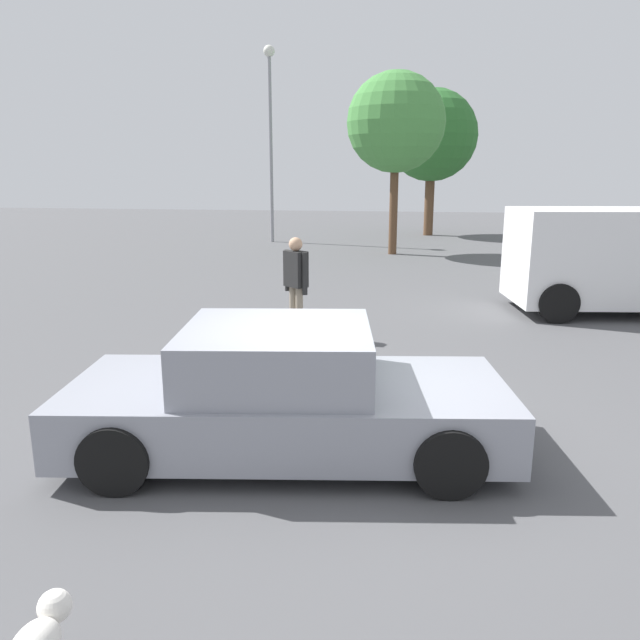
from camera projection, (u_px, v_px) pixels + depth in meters
name	position (u px, v px, depth m)	size (l,w,h in m)	color
ground_plane	(329.00, 444.00, 6.38)	(80.00, 80.00, 0.00)	#515154
sedan_foreground	(285.00, 396.00, 6.09)	(4.54, 2.42, 1.31)	gray
dog	(39.00, 640.00, 3.33)	(0.28, 0.63, 0.43)	white
pedestrian	(296.00, 278.00, 10.44)	(0.46, 0.44, 1.71)	gray
light_post_near	(270.00, 115.00, 24.02)	(0.44, 0.44, 7.57)	gray
tree_back_center	(396.00, 123.00, 20.33)	(3.31, 3.31, 6.07)	brown
tree_back_right	(432.00, 136.00, 26.83)	(4.00, 4.00, 6.39)	brown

